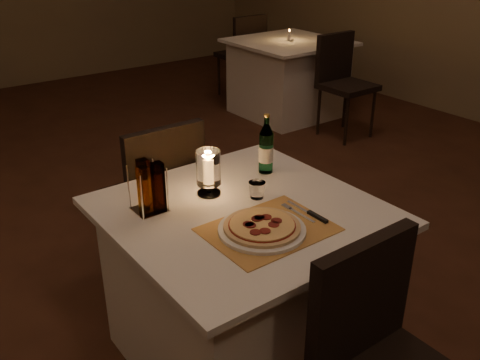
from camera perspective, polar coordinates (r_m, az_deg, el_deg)
floor at (r=2.57m, az=-6.97°, el=-17.85°), size 8.00×10.00×0.02m
main_table at (r=2.30m, az=0.30°, el=-11.19°), size 1.00×1.00×0.74m
chair_near at (r=1.80m, az=14.81°, el=-17.28°), size 0.42×0.42×0.90m
chair_far at (r=2.73m, az=-8.76°, el=-0.87°), size 0.42×0.42×0.90m
placemat at (r=1.96m, az=3.03°, el=-5.28°), size 0.45×0.34×0.00m
plate at (r=1.94m, az=2.35°, el=-5.32°), size 0.32×0.32×0.01m
pizza at (r=1.93m, az=2.36°, el=-4.91°), size 0.28×0.28×0.02m
fork at (r=2.08m, az=5.97°, el=-3.39°), size 0.02×0.18×0.00m
knife at (r=2.06m, az=7.83°, el=-3.68°), size 0.02×0.22×0.01m
tumbler at (r=2.17m, az=1.82°, el=-1.07°), size 0.07×0.07×0.07m
water_bottle at (r=2.37m, az=2.80°, el=3.29°), size 0.07×0.07×0.27m
hurricane_candle at (r=2.17m, az=-3.39°, el=1.17°), size 0.10×0.10×0.19m
cruet_caddy at (r=2.07m, az=-9.67°, el=-0.95°), size 0.12×0.12×0.21m
neighbor_table_right at (r=5.45m, az=5.10°, el=10.82°), size 1.00×1.00×0.74m
neighbor_chair_ra at (r=4.92m, az=10.78°, el=10.97°), size 0.42×0.42×0.90m
neighbor_chair_rb at (r=5.95m, az=0.49°, el=13.88°), size 0.42×0.42×0.90m
neighbor_candle_right at (r=5.37m, az=5.28°, el=15.10°), size 0.03×0.03×0.11m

